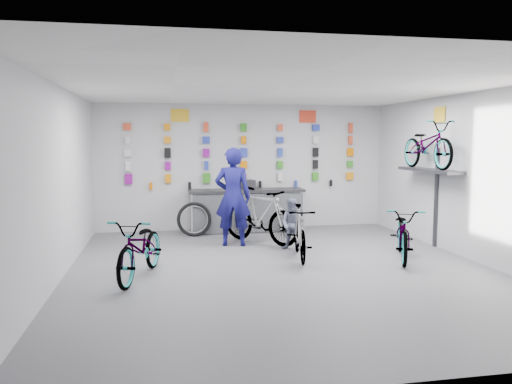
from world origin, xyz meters
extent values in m
plane|color=#4E4E53|center=(0.00, 0.00, 0.00)|extent=(8.00, 8.00, 0.00)
plane|color=white|center=(0.00, 0.00, 3.00)|extent=(8.00, 8.00, 0.00)
plane|color=silver|center=(0.00, 4.00, 1.50)|extent=(7.00, 0.00, 7.00)
plane|color=silver|center=(0.00, -4.00, 1.50)|extent=(7.00, 0.00, 7.00)
plane|color=silver|center=(-3.50, 0.00, 1.50)|extent=(0.00, 8.00, 8.00)
plane|color=silver|center=(3.50, 0.00, 1.50)|extent=(0.00, 8.00, 8.00)
cube|color=black|center=(0.00, 3.55, 0.45)|extent=(2.60, 0.60, 0.90)
cube|color=silver|center=(0.00, 3.25, 0.48)|extent=(2.60, 0.02, 0.90)
cube|color=silver|center=(-1.30, 3.25, 0.48)|extent=(0.04, 0.04, 0.96)
cube|color=silver|center=(1.30, 3.25, 0.48)|extent=(0.04, 0.04, 0.96)
cube|color=black|center=(0.00, 3.55, 0.97)|extent=(2.70, 0.66, 0.06)
cube|color=#880D88|center=(-2.70, 3.93, 1.25)|extent=(0.17, 0.06, 0.24)
cube|color=orange|center=(-1.80, 3.93, 1.25)|extent=(0.14, 0.06, 0.21)
cube|color=#30851D|center=(-0.90, 3.93, 1.25)|extent=(0.17, 0.06, 0.23)
cube|color=#880D88|center=(0.00, 3.93, 1.25)|extent=(0.12, 0.06, 0.19)
cube|color=silver|center=(0.90, 3.93, 1.25)|extent=(0.11, 0.06, 0.19)
cube|color=#30851D|center=(1.80, 3.93, 1.25)|extent=(0.16, 0.06, 0.21)
cube|color=orange|center=(2.70, 3.93, 1.25)|extent=(0.18, 0.06, 0.18)
cube|color=silver|center=(-2.70, 3.93, 1.55)|extent=(0.13, 0.06, 0.23)
cube|color=#880D88|center=(-1.80, 3.93, 1.55)|extent=(0.14, 0.06, 0.19)
cube|color=#2437A9|center=(-0.90, 3.93, 1.55)|extent=(0.09, 0.06, 0.21)
cube|color=orange|center=(0.00, 3.93, 1.55)|extent=(0.16, 0.06, 0.19)
cube|color=#30851D|center=(0.90, 3.93, 1.55)|extent=(0.14, 0.06, 0.19)
cube|color=black|center=(1.80, 3.93, 1.55)|extent=(0.12, 0.06, 0.22)
cube|color=#30851D|center=(2.70, 3.93, 1.55)|extent=(0.14, 0.06, 0.16)
cube|color=silver|center=(-2.70, 3.93, 1.85)|extent=(0.16, 0.06, 0.15)
cube|color=black|center=(-1.80, 3.93, 1.85)|extent=(0.15, 0.06, 0.23)
cube|color=#880D88|center=(-0.90, 3.93, 1.85)|extent=(0.15, 0.06, 0.19)
cube|color=#2437A9|center=(0.00, 3.93, 1.85)|extent=(0.17, 0.06, 0.21)
cube|color=#2437A9|center=(0.90, 3.93, 1.85)|extent=(0.12, 0.06, 0.20)
cube|color=black|center=(1.80, 3.93, 1.85)|extent=(0.14, 0.06, 0.22)
cube|color=orange|center=(2.70, 3.93, 1.85)|extent=(0.15, 0.06, 0.20)
cube|color=silver|center=(-2.70, 3.93, 2.15)|extent=(0.10, 0.06, 0.15)
cube|color=orange|center=(-1.80, 3.93, 2.15)|extent=(0.15, 0.06, 0.15)
cube|color=#2437A9|center=(-0.90, 3.93, 2.15)|extent=(0.17, 0.06, 0.17)
cube|color=orange|center=(0.00, 3.93, 2.15)|extent=(0.11, 0.06, 0.18)
cube|color=#2437A9|center=(0.90, 3.93, 2.15)|extent=(0.15, 0.06, 0.15)
cube|color=silver|center=(1.80, 3.93, 2.15)|extent=(0.14, 0.06, 0.17)
cube|color=#E24826|center=(2.70, 3.93, 2.15)|extent=(0.10, 0.06, 0.21)
cube|color=#E24826|center=(-2.70, 3.93, 2.45)|extent=(0.17, 0.06, 0.16)
cube|color=orange|center=(-1.80, 3.93, 2.45)|extent=(0.15, 0.06, 0.16)
cube|color=#E24826|center=(-0.90, 3.93, 2.45)|extent=(0.11, 0.06, 0.23)
cube|color=#30851D|center=(0.00, 3.93, 2.45)|extent=(0.15, 0.06, 0.19)
cube|color=#E24826|center=(0.90, 3.93, 2.45)|extent=(0.12, 0.06, 0.16)
cube|color=#2437A9|center=(1.80, 3.93, 2.45)|extent=(0.18, 0.06, 0.15)
cube|color=#E24826|center=(2.70, 3.93, 2.45)|extent=(0.10, 0.06, 0.24)
cylinder|color=orange|center=(-2.20, 3.91, 1.08)|extent=(0.07, 0.07, 0.16)
cylinder|color=black|center=(-1.30, 3.91, 1.08)|extent=(0.07, 0.07, 0.16)
cylinder|color=black|center=(0.40, 3.91, 1.08)|extent=(0.07, 0.07, 0.16)
cylinder|color=#2437A9|center=(1.30, 3.91, 1.08)|extent=(0.07, 0.07, 0.16)
cylinder|color=black|center=(2.20, 3.91, 1.08)|extent=(0.07, 0.07, 0.16)
cube|color=#333338|center=(3.30, 1.20, 1.55)|extent=(0.38, 1.90, 0.06)
cube|color=#333338|center=(3.48, 1.20, 1.00)|extent=(0.04, 0.10, 2.00)
cube|color=gold|center=(-1.50, 3.98, 2.72)|extent=(0.42, 0.02, 0.30)
cube|color=red|center=(1.60, 3.98, 2.72)|extent=(0.42, 0.02, 0.30)
cube|color=gold|center=(3.48, 1.20, 2.65)|extent=(0.02, 0.40, 0.30)
imported|color=gray|center=(-2.28, -0.09, 0.49)|extent=(1.16, 1.97, 0.98)
imported|color=gray|center=(0.49, 0.67, 0.49)|extent=(0.72, 1.67, 0.97)
imported|color=gray|center=(2.33, 0.32, 0.48)|extent=(1.31, 1.93, 0.96)
imported|color=gray|center=(0.06, 2.17, 0.58)|extent=(1.66, 1.84, 1.17)
imported|color=gray|center=(3.25, 1.20, 2.05)|extent=(0.63, 1.80, 0.95)
imported|color=#111053|center=(-0.53, 2.05, 1.00)|extent=(0.82, 0.62, 2.01)
imported|color=slate|center=(0.56, 1.39, 0.51)|extent=(0.63, 0.61, 1.02)
torus|color=black|center=(-1.25, 3.17, 0.38)|extent=(0.77, 0.15, 0.77)
torus|color=silver|center=(-1.25, 3.17, 0.38)|extent=(0.63, 0.09, 0.63)
cube|color=black|center=(0.05, 3.55, 1.11)|extent=(0.31, 0.33, 0.22)
camera|label=1|loc=(-1.94, -7.91, 2.16)|focal=35.00mm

